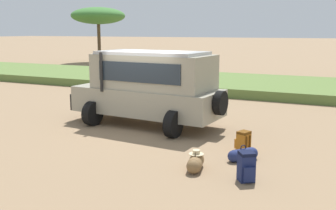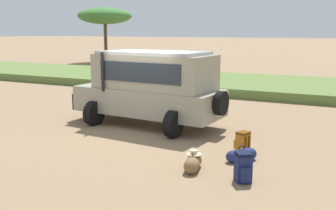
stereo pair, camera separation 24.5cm
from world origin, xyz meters
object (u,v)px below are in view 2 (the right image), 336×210
at_px(backpack_beside_front_wheel, 243,168).
at_px(backpack_cluster_center, 243,142).
at_px(duffel_bag_low_black_case, 193,163).
at_px(duffel_bag_soft_canvas, 241,155).
at_px(safari_vehicle, 151,86).
at_px(acacia_tree_far_left, 105,16).

bearing_deg(backpack_beside_front_wheel, backpack_cluster_center, 106.29).
height_order(duffel_bag_low_black_case, duffel_bag_soft_canvas, duffel_bag_low_black_case).
height_order(safari_vehicle, duffel_bag_low_black_case, safari_vehicle).
height_order(safari_vehicle, backpack_cluster_center, safari_vehicle).
distance_m(backpack_beside_front_wheel, duffel_bag_low_black_case, 1.22).
xyz_separation_m(duffel_bag_low_black_case, duffel_bag_soft_canvas, (0.80, 1.08, -0.02)).
distance_m(backpack_beside_front_wheel, acacia_tree_far_left, 32.36).
xyz_separation_m(backpack_cluster_center, acacia_tree_far_left, (-20.18, 22.37, 4.21)).
bearing_deg(duffel_bag_low_black_case, backpack_cluster_center, 72.57).
bearing_deg(backpack_cluster_center, duffel_bag_low_black_case, -107.43).
bearing_deg(safari_vehicle, backpack_beside_front_wheel, -40.50).
height_order(backpack_cluster_center, duffel_bag_low_black_case, backpack_cluster_center).
relative_size(safari_vehicle, backpack_cluster_center, 10.50).
bearing_deg(duffel_bag_low_black_case, acacia_tree_far_left, 128.92).
relative_size(backpack_cluster_center, acacia_tree_far_left, 0.09).
relative_size(backpack_cluster_center, duffel_bag_soft_canvas, 0.72).
height_order(safari_vehicle, backpack_beside_front_wheel, safari_vehicle).
xyz_separation_m(safari_vehicle, acacia_tree_far_left, (-16.66, 20.92, 3.17)).
bearing_deg(backpack_beside_front_wheel, acacia_tree_far_left, 130.38).
distance_m(safari_vehicle, duffel_bag_low_black_case, 4.58).
distance_m(duffel_bag_low_black_case, acacia_tree_far_left, 31.48).
xyz_separation_m(backpack_beside_front_wheel, backpack_cluster_center, (-0.61, 2.08, -0.06)).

